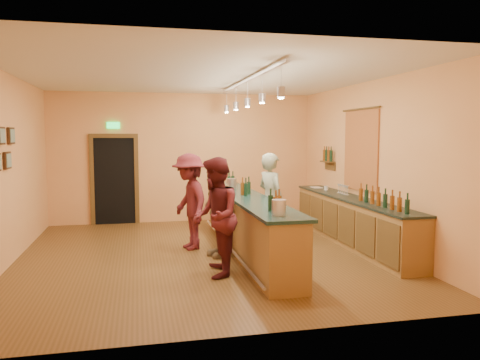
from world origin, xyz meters
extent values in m
plane|color=brown|center=(0.00, 0.00, 0.00)|extent=(7.00, 7.00, 0.00)
cube|color=silver|center=(0.00, 0.00, 3.20)|extent=(6.50, 7.00, 0.02)
cube|color=#DB9152|center=(0.00, 3.50, 1.60)|extent=(6.50, 0.02, 3.20)
cube|color=#DB9152|center=(0.00, -3.50, 1.60)|extent=(6.50, 0.02, 3.20)
cube|color=#DB9152|center=(-3.25, 0.00, 1.60)|extent=(0.02, 7.00, 3.20)
cube|color=#DB9152|center=(3.25, 0.00, 1.60)|extent=(0.02, 7.00, 3.20)
cube|color=black|center=(-1.70, 3.48, 1.05)|extent=(0.95, 0.06, 2.10)
cube|color=#543B19|center=(-2.22, 3.46, 1.05)|extent=(0.10, 0.08, 2.10)
cube|color=#543B19|center=(-1.18, 3.46, 1.05)|extent=(0.10, 0.08, 2.10)
cube|color=#543B19|center=(-1.70, 3.46, 2.15)|extent=(1.15, 0.08, 0.10)
cube|color=#19E54C|center=(-1.70, 3.45, 2.40)|extent=(0.30, 0.04, 0.15)
cube|color=#AA2E22|center=(3.23, 0.40, 1.85)|extent=(0.03, 1.40, 1.60)
cube|color=#543B19|center=(3.16, 1.90, 1.55)|extent=(0.16, 0.55, 0.03)
cube|color=#543B19|center=(3.23, 1.90, 1.45)|extent=(0.03, 0.55, 0.18)
cube|color=olive|center=(2.97, 0.20, 0.45)|extent=(0.55, 4.50, 0.90)
cube|color=black|center=(2.97, 0.20, 0.92)|extent=(0.60, 4.55, 0.04)
cylinder|color=silver|center=(2.97, 1.50, 0.99)|extent=(0.09, 0.09, 0.09)
cube|color=silver|center=(2.94, 2.00, 0.95)|extent=(0.22, 0.30, 0.01)
cube|color=olive|center=(0.80, 0.00, 0.50)|extent=(0.60, 5.00, 1.00)
cube|color=#152C28|center=(0.80, 0.00, 1.02)|extent=(0.70, 5.10, 0.05)
cylinder|color=silver|center=(0.44, 0.00, 0.15)|extent=(0.05, 5.00, 0.05)
cylinder|color=silver|center=(0.75, -2.10, 1.16)|extent=(0.20, 0.20, 0.22)
cylinder|color=silver|center=(0.75, 1.20, 1.16)|extent=(0.20, 0.20, 0.22)
cube|color=silver|center=(0.80, 0.00, 3.14)|extent=(0.06, 4.60, 0.05)
cylinder|color=silver|center=(0.80, -2.00, 2.95)|extent=(0.01, 0.01, 0.35)
cylinder|color=#A5A5AD|center=(0.80, -2.00, 2.75)|extent=(0.11, 0.11, 0.14)
cylinder|color=#FFEABF|center=(0.80, -2.00, 2.67)|extent=(0.08, 0.08, 0.02)
cylinder|color=silver|center=(0.80, -1.00, 2.95)|extent=(0.01, 0.01, 0.35)
cylinder|color=#A5A5AD|center=(0.80, -1.00, 2.75)|extent=(0.11, 0.11, 0.14)
cylinder|color=#FFEABF|center=(0.80, -1.00, 2.67)|extent=(0.08, 0.08, 0.02)
cylinder|color=silver|center=(0.80, 0.00, 2.95)|extent=(0.01, 0.01, 0.35)
cylinder|color=#A5A5AD|center=(0.80, 0.00, 2.75)|extent=(0.11, 0.11, 0.14)
cylinder|color=#FFEABF|center=(0.80, 0.00, 2.67)|extent=(0.08, 0.08, 0.02)
cylinder|color=silver|center=(0.80, 1.00, 2.95)|extent=(0.01, 0.01, 0.35)
cylinder|color=#A5A5AD|center=(0.80, 1.00, 2.75)|extent=(0.11, 0.11, 0.14)
cylinder|color=#FFEABF|center=(0.80, 1.00, 2.67)|extent=(0.08, 0.08, 0.02)
cylinder|color=silver|center=(0.80, 2.00, 2.95)|extent=(0.01, 0.01, 0.35)
cylinder|color=#A5A5AD|center=(0.80, 2.00, 2.75)|extent=(0.11, 0.11, 0.14)
cylinder|color=#FFEABF|center=(0.80, 2.00, 2.67)|extent=(0.08, 0.08, 0.02)
imported|color=gray|center=(1.35, 0.35, 0.91)|extent=(0.65, 0.78, 1.82)
imported|color=#59191E|center=(-0.01, -1.28, 0.92)|extent=(0.82, 0.98, 1.83)
imported|color=#997A51|center=(0.25, -0.13, 0.83)|extent=(0.69, 1.05, 1.66)
imported|color=#59191E|center=(-0.20, 0.53, 0.91)|extent=(0.92, 1.30, 1.82)
cylinder|color=#9A7C45|center=(1.62, 0.82, 0.73)|extent=(0.37, 0.37, 0.04)
cylinder|color=#9A7C45|center=(1.76, 0.82, 0.36)|extent=(0.04, 0.04, 0.71)
cylinder|color=#9A7C45|center=(1.55, 0.95, 0.36)|extent=(0.04, 0.04, 0.71)
cylinder|color=#9A7C45|center=(1.55, 0.70, 0.36)|extent=(0.04, 0.04, 0.71)
camera|label=1|loc=(-1.16, -8.24, 2.15)|focal=35.00mm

